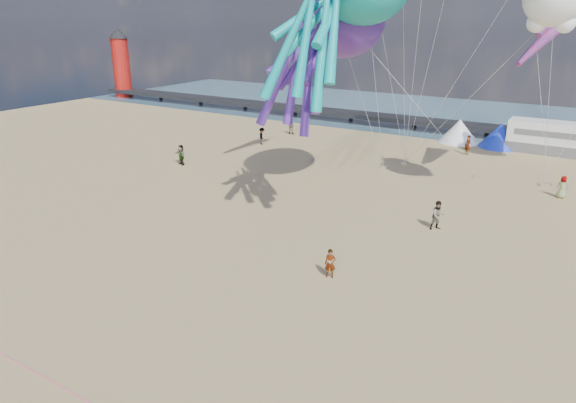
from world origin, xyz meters
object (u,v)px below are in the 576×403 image
object	(u,v)px
beachgoer_4	(181,155)
beachgoer_7	(291,126)
sandbag_d	(548,184)
sandbag_e	(405,163)
motorhome_0	(545,137)
beachgoer_5	(468,145)
windsock_mid	(536,46)
sandbag_a	(383,167)
lighthouse	(122,68)
sandbag_c	(543,185)
beachgoer_2	(262,136)
kite_octopus_purple	(346,21)
beachgoer_1	(438,215)
tent_white	(459,131)
beachgoer_0	(562,187)
sandbag_b	(477,177)
tent_blue	(500,135)
standing_person	(330,264)
windsock_right	(554,14)

from	to	relation	value
beachgoer_4	beachgoer_7	xyz separation A→B (m)	(1.76, 15.64, -0.01)
sandbag_d	beachgoer_4	bearing A→B (deg)	-159.93
beachgoer_7	sandbag_e	size ratio (longest dim) A/B	3.48
motorhome_0	beachgoer_5	distance (m)	7.62
windsock_mid	sandbag_d	bearing A→B (deg)	36.42
sandbag_a	sandbag_d	bearing A→B (deg)	10.03
beachgoer_7	sandbag_a	distance (m)	15.78
lighthouse	windsock_mid	world-z (taller)	windsock_mid
beachgoer_4	sandbag_c	xyz separation A→B (m)	(27.85, 10.04, -0.77)
sandbag_e	windsock_mid	xyz separation A→B (m)	(9.22, -0.89, 10.15)
beachgoer_2	beachgoer_5	distance (m)	19.90
kite_octopus_purple	beachgoer_1	bearing A→B (deg)	-7.15
sandbag_c	kite_octopus_purple	world-z (taller)	kite_octopus_purple
sandbag_e	kite_octopus_purple	size ratio (longest dim) A/B	0.04
tent_white	beachgoer_0	xyz separation A→B (m)	(10.69, -13.56, -0.38)
beachgoer_0	sandbag_d	bearing A→B (deg)	-57.15
motorhome_0	sandbag_d	world-z (taller)	motorhome_0
lighthouse	sandbag_e	bearing A→B (deg)	-15.87
sandbag_e	sandbag_c	bearing A→B (deg)	-1.92
sandbag_a	sandbag_c	bearing A→B (deg)	9.16
sandbag_a	beachgoer_7	bearing A→B (deg)	151.26
sandbag_b	beachgoer_7	bearing A→B (deg)	163.59
tent_white	beachgoer_4	xyz separation A→B (m)	(-18.55, -21.23, -0.32)
beachgoer_0	tent_blue	bearing A→B (deg)	-53.41
tent_blue	sandbag_d	xyz separation A→B (m)	(5.61, -10.94, -1.09)
beachgoer_1	standing_person	bearing A→B (deg)	-152.65
beachgoer_7	sandbag_a	size ratio (longest dim) A/B	3.48
tent_white	beachgoer_2	size ratio (longest dim) A/B	2.35
motorhome_0	beachgoer_7	bearing A→B (deg)	-167.31
lighthouse	sandbag_c	xyz separation A→B (m)	(63.30, -15.18, -4.39)
sandbag_c	windsock_right	size ratio (longest dim) A/B	0.09
windsock_mid	beachgoer_2	bearing A→B (deg)	-163.11
lighthouse	tent_blue	size ratio (longest dim) A/B	2.25
beachgoer_2	sandbag_c	distance (m)	26.09
beachgoer_5	kite_octopus_purple	distance (m)	20.37
kite_octopus_purple	windsock_right	distance (m)	13.90
beachgoer_1	sandbag_b	world-z (taller)	beachgoer_1
sandbag_c	windsock_right	bearing A→B (deg)	-116.99
beachgoer_4	beachgoer_7	distance (m)	15.74
sandbag_e	kite_octopus_purple	world-z (taller)	kite_octopus_purple
sandbag_a	beachgoer_4	bearing A→B (deg)	-152.64
tent_white	tent_blue	xyz separation A→B (m)	(4.00, 0.00, 0.00)
sandbag_d	standing_person	bearing A→B (deg)	-109.18
sandbag_b	kite_octopus_purple	distance (m)	16.84
tent_blue	beachgoer_2	xyz separation A→B (m)	(-20.78, -11.29, -0.35)
lighthouse	sandbag_b	distance (m)	60.76
tent_blue	windsock_right	distance (m)	17.85
standing_person	windsock_mid	bearing A→B (deg)	55.80
tent_white	standing_person	xyz separation A→B (m)	(1.99, -32.83, -0.45)
beachgoer_4	sandbag_e	bearing A→B (deg)	52.77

